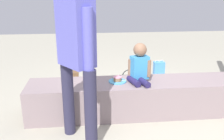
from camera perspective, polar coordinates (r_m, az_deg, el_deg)
The scene contains 11 objects.
ground_plane at distance 3.32m, azimuth 7.11°, elevation -9.52°, with size 12.00×12.00×0.00m, color #A7A28F.
concrete_ledge at distance 3.23m, azimuth 7.26°, elevation -6.15°, with size 2.89×0.52×0.43m, color gray.
child_seated at distance 3.06m, azimuth 6.25°, elevation 1.07°, with size 0.29×0.34×0.48m.
adult_standing at distance 2.38m, azimuth -8.18°, elevation 5.92°, with size 0.38×0.43×1.73m.
cake_plate at distance 3.10m, azimuth 1.26°, elevation -2.31°, with size 0.22×0.22×0.07m.
gift_bag at distance 4.49m, azimuth 10.60°, elevation -0.02°, with size 0.18×0.12×0.34m.
water_bottle_near_gift at distance 3.82m, azimuth -11.05°, elevation -4.14°, with size 0.07×0.07×0.23m.
water_bottle_far_side at distance 3.89m, azimuth 8.39°, elevation -3.76°, with size 0.07×0.07×0.20m.
party_cup_red at distance 4.53m, azimuth 5.88°, elevation -1.05°, with size 0.09×0.09×0.10m, color red.
handbag_black_leather at distance 3.92m, azimuth 3.83°, elevation -2.93°, with size 0.29×0.14×0.34m.
handbag_brown_canvas at distance 4.14m, azimuth -9.40°, elevation -1.92°, with size 0.27×0.14×0.35m.
Camera 1 is at (-0.69, -2.86, 1.54)m, focal length 40.17 mm.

